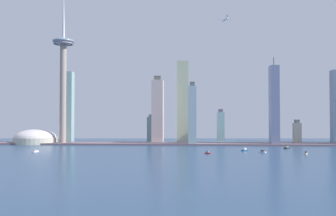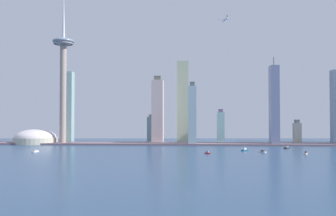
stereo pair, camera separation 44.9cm
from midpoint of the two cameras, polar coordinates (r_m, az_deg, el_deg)
The scene contains 20 objects.
ground_plane at distance 275.66m, azimuth 3.34°, elevation -12.57°, with size 6000.00×6000.00×0.00m, color navy.
waterfront_pier at distance 764.53m, azimuth 3.50°, elevation -5.43°, with size 909.71×62.13×3.21m, color slate.
observation_tower at distance 813.42m, azimuth -15.57°, elevation 6.24°, with size 44.50×44.50×320.20m.
stadium_dome at distance 835.51m, azimuth -19.43°, elevation -4.36°, with size 88.87×88.87×34.08m.
skyscraper_0 at distance 804.84m, azimuth 8.00°, elevation -2.90°, with size 15.15×16.62×72.48m.
skyscraper_1 at distance 822.15m, azimuth 2.29°, elevation 0.94°, with size 25.35×16.38×178.28m.
skyscraper_2 at distance 860.46m, azimuth -2.47°, elevation -3.16°, with size 19.88×18.92×61.90m.
skyscraper_4 at distance 748.74m, azimuth 3.72°, elevation -1.03°, with size 15.95×24.06×125.34m.
skyscraper_5 at distance 923.86m, azimuth 23.91°, elevation 0.28°, with size 12.01×24.53×161.75m.
skyscraper_6 at distance 850.83m, azimuth -14.78°, elevation 0.12°, with size 18.72×20.51×154.83m.
skyscraper_7 at distance 822.60m, azimuth 18.98°, elevation -3.57°, with size 13.22×20.49×50.43m.
skyscraper_9 at distance 777.95m, azimuth 15.80°, elevation 0.41°, with size 16.53×26.98×175.59m.
skyscraper_10 at distance 800.36m, azimuth -1.57°, elevation -0.45°, with size 24.10×24.31×143.27m.
boat_1 at distance 590.45m, azimuth 20.17°, elevation -6.45°, with size 7.32×10.71×4.68m.
boat_2 at distance 626.83m, azimuth 11.57°, elevation -6.22°, with size 11.99×11.69×9.25m.
boat_4 at distance 606.29m, azimuth 14.16°, elevation -6.41°, with size 10.37×12.28×3.60m.
boat_5 at distance 569.04m, azimuth 6.04°, elevation -6.73°, with size 8.82×7.64×4.55m.
boat_6 at distance 626.57m, azimuth -19.46°, elevation -6.20°, with size 5.94×15.50×7.29m.
boat_7 at distance 692.68m, azimuth 17.58°, elevation -5.76°, with size 14.46×17.74×3.88m.
airplane at distance 725.39m, azimuth 8.65°, elevation 13.10°, with size 26.39×25.35×7.39m.
Camera 2 is at (1.51, -270.63, 52.35)m, focal length 40.25 mm.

